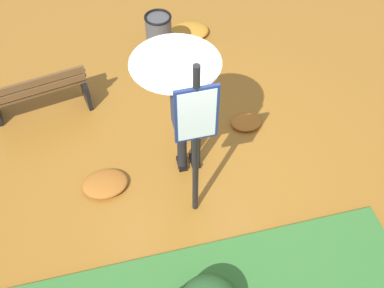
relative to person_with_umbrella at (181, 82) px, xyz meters
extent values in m
plane|color=#9E6623|center=(-0.12, 0.05, -1.55)|extent=(18.00, 18.00, 0.00)
cylinder|color=black|center=(-0.17, -0.01, -1.12)|extent=(0.12, 0.12, 0.86)
cylinder|color=black|center=(0.01, -0.01, -1.12)|extent=(0.12, 0.12, 0.86)
cube|color=black|center=(-0.17, -0.05, -1.51)|extent=(0.11, 0.22, 0.08)
cube|color=black|center=(0.01, -0.05, -1.51)|extent=(0.11, 0.22, 0.08)
cube|color=#2D3851|center=(-0.08, -0.01, -0.37)|extent=(0.38, 0.24, 0.64)
sphere|color=tan|center=(-0.08, -0.01, 0.09)|extent=(0.20, 0.20, 0.20)
ellipsoid|color=black|center=(-0.08, -0.01, 0.12)|extent=(0.20, 0.20, 0.15)
cylinder|color=#2D3851|center=(-0.29, -0.04, -0.16)|extent=(0.18, 0.13, 0.18)
cylinder|color=#2D3851|center=(-0.25, -0.05, -0.07)|extent=(0.24, 0.11, 0.33)
cube|color=black|center=(-0.17, -0.03, 0.07)|extent=(0.07, 0.02, 0.14)
cylinder|color=#2D3851|center=(0.08, -0.01, -0.13)|extent=(0.11, 0.10, 0.09)
cylinder|color=#2D3851|center=(0.07, 0.00, -0.04)|extent=(0.10, 0.09, 0.23)
cylinder|color=#A5A5AD|center=(0.06, 0.01, 0.27)|extent=(0.02, 0.02, 0.41)
cone|color=silver|center=(0.06, 0.01, 0.37)|extent=(0.96, 0.96, 0.16)
sphere|color=#A5A5AD|center=(0.06, 0.01, 0.48)|extent=(0.02, 0.02, 0.02)
cylinder|color=black|center=(0.00, 0.62, -0.40)|extent=(0.07, 0.07, 2.30)
cube|color=navy|center=(0.00, 0.64, 0.15)|extent=(0.44, 0.04, 0.70)
cube|color=silver|center=(0.00, 0.66, 0.15)|extent=(0.38, 0.01, 0.64)
cube|color=black|center=(-0.22, -0.54, -1.43)|extent=(0.33, 0.21, 0.24)
torus|color=black|center=(-0.22, -0.54, -1.27)|extent=(0.18, 0.06, 0.18)
cube|color=black|center=(1.10, -1.52, -1.33)|extent=(0.13, 0.36, 0.44)
cube|color=brown|center=(1.74, -1.64, -1.09)|extent=(1.39, 0.36, 0.04)
cube|color=brown|center=(1.74, -1.52, -1.09)|extent=(1.39, 0.36, 0.04)
cube|color=brown|center=(1.74, -1.40, -1.09)|extent=(1.39, 0.36, 0.04)
cube|color=brown|center=(1.74, -1.35, -0.99)|extent=(1.38, 0.30, 0.10)
cube|color=brown|center=(1.74, -1.35, -0.85)|extent=(1.38, 0.30, 0.10)
cylinder|color=#4C4C51|center=(-0.14, -2.23, -1.15)|extent=(0.40, 0.40, 0.80)
torus|color=black|center=(-0.14, -2.23, -0.74)|extent=(0.42, 0.42, 0.04)
ellipsoid|color=#A86023|center=(1.04, 0.04, -1.49)|extent=(0.58, 0.46, 0.13)
ellipsoid|color=#A86023|center=(-1.05, -0.54, -1.50)|extent=(0.44, 0.35, 0.10)
ellipsoid|color=#C68428|center=(-0.75, -2.75, -1.48)|extent=(0.67, 0.53, 0.15)
camera|label=1|loc=(0.76, 3.57, 3.39)|focal=43.23mm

